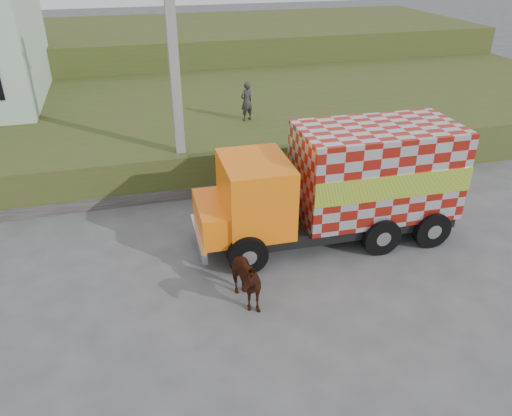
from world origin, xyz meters
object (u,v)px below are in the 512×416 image
object	(u,v)px
cargo_truck	(342,184)
pedestrian	(247,101)
utility_pole	(175,74)
cow	(242,279)

from	to	relation	value
cargo_truck	pedestrian	size ratio (longest dim) A/B	4.98
utility_pole	pedestrian	distance (m)	4.37
cargo_truck	utility_pole	bearing A→B (deg)	135.20
utility_pole	cargo_truck	size ratio (longest dim) A/B	1.07
utility_pole	cow	distance (m)	7.27
cargo_truck	pedestrian	world-z (taller)	cargo_truck
cow	pedestrian	bearing A→B (deg)	61.83
cargo_truck	cow	xyz separation A→B (m)	(-3.47, -2.25, -1.02)
cargo_truck	pedestrian	xyz separation A→B (m)	(-1.04, 6.79, 0.54)
cow	utility_pole	bearing A→B (deg)	81.60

